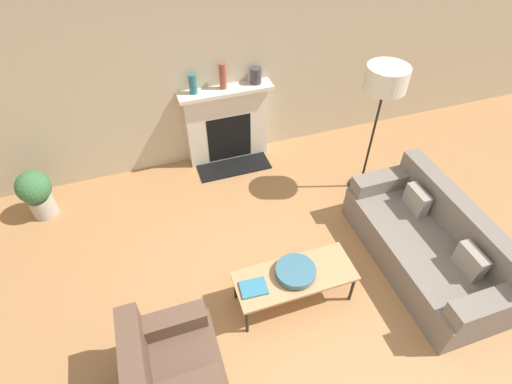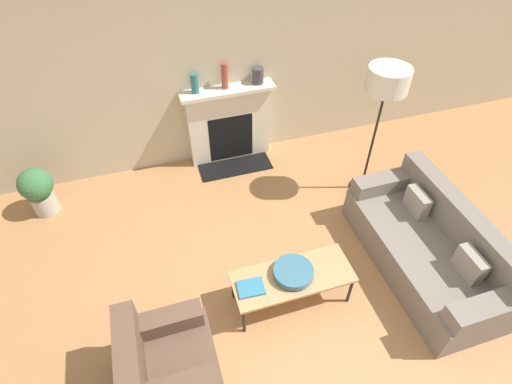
{
  "view_description": "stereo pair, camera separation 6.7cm",
  "coord_description": "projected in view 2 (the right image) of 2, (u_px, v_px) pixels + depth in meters",
  "views": [
    {
      "loc": [
        -1.01,
        -1.68,
        3.75
      ],
      "look_at": [
        0.08,
        1.57,
        0.45
      ],
      "focal_mm": 28.0,
      "sensor_mm": 36.0,
      "label": 1
    },
    {
      "loc": [
        -0.94,
        -1.7,
        3.75
      ],
      "look_at": [
        0.08,
        1.57,
        0.45
      ],
      "focal_mm": 28.0,
      "sensor_mm": 36.0,
      "label": 2
    }
  ],
  "objects": [
    {
      "name": "mantel_vase_center_right",
      "position": [
        258.0,
        76.0,
        5.22
      ],
      "size": [
        0.15,
        0.15,
        0.21
      ],
      "color": "#3D383D",
      "rests_on": "fireplace"
    },
    {
      "name": "book",
      "position": [
        251.0,
        288.0,
        3.82
      ],
      "size": [
        0.27,
        0.21,
        0.02
      ],
      "rotation": [
        0.0,
        0.0,
        -0.07
      ],
      "color": "teal",
      "rests_on": "coffee_table"
    },
    {
      "name": "couch",
      "position": [
        428.0,
        248.0,
        4.34
      ],
      "size": [
        0.89,
        1.98,
        0.82
      ],
      "rotation": [
        0.0,
        0.0,
        -1.57
      ],
      "color": "slate",
      "rests_on": "ground_plane"
    },
    {
      "name": "floor_lamp",
      "position": [
        386.0,
        87.0,
        4.42
      ],
      "size": [
        0.48,
        0.48,
        1.75
      ],
      "color": "black",
      "rests_on": "ground_plane"
    },
    {
      "name": "armchair_near",
      "position": [
        168.0,
        366.0,
        3.39
      ],
      "size": [
        0.75,
        0.78,
        0.85
      ],
      "rotation": [
        0.0,
        0.0,
        1.57
      ],
      "color": "brown",
      "rests_on": "ground_plane"
    },
    {
      "name": "coffee_table",
      "position": [
        293.0,
        278.0,
        3.96
      ],
      "size": [
        1.21,
        0.48,
        0.42
      ],
      "color": "tan",
      "rests_on": "ground_plane"
    },
    {
      "name": "ground_plane",
      "position": [
        296.0,
        330.0,
        3.97
      ],
      "size": [
        18.0,
        18.0,
        0.0
      ],
      "primitive_type": "plane",
      "color": "#A87547"
    },
    {
      "name": "wall_back",
      "position": [
        216.0,
        61.0,
        5.04
      ],
      "size": [
        18.0,
        0.06,
        2.9
      ],
      "color": "#BCAD8E",
      "rests_on": "ground_plane"
    },
    {
      "name": "fireplace",
      "position": [
        229.0,
        125.0,
        5.59
      ],
      "size": [
        1.26,
        0.59,
        1.13
      ],
      "color": "beige",
      "rests_on": "ground_plane"
    },
    {
      "name": "mantel_vase_left",
      "position": [
        195.0,
        83.0,
        5.02
      ],
      "size": [
        0.1,
        0.1,
        0.26
      ],
      "color": "#28666B",
      "rests_on": "fireplace"
    },
    {
      "name": "bowl",
      "position": [
        293.0,
        272.0,
        3.91
      ],
      "size": [
        0.4,
        0.4,
        0.08
      ],
      "color": "#38667A",
      "rests_on": "coffee_table"
    },
    {
      "name": "mantel_vase_center_left",
      "position": [
        225.0,
        76.0,
        5.08
      ],
      "size": [
        0.09,
        0.09,
        0.34
      ],
      "color": "brown",
      "rests_on": "fireplace"
    },
    {
      "name": "potted_plant",
      "position": [
        38.0,
        189.0,
        4.9
      ],
      "size": [
        0.41,
        0.41,
        0.66
      ],
      "color": "#B2A899",
      "rests_on": "ground_plane"
    }
  ]
}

